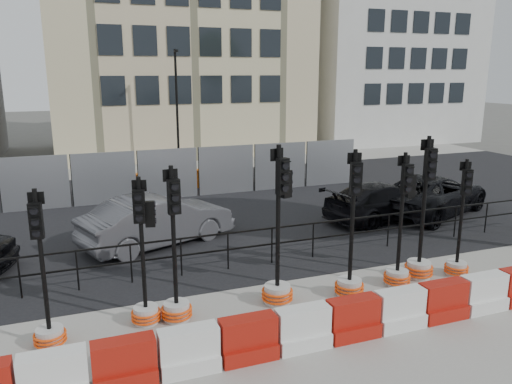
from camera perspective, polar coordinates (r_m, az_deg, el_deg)
name	(u,v)px	position (r m, az deg, el deg)	size (l,w,h in m)	color
ground	(291,281)	(12.25, 3.98, -10.12)	(120.00, 120.00, 0.00)	#51514C
sidewalk_near	(357,342)	(9.90, 11.52, -16.45)	(40.00, 6.00, 0.02)	gray
road	(212,208)	(18.48, -5.07, -1.85)	(40.00, 14.00, 0.03)	black
sidewalk_far	(166,166)	(27.05, -10.25, 2.92)	(40.00, 4.00, 0.02)	gray
building_cream	(174,3)	(33.11, -9.36, 20.50)	(15.00, 10.06, 18.00)	beige
building_white	(380,28)	(38.94, 14.03, 17.75)	(12.00, 9.06, 16.00)	silver
kerb_railing	(272,239)	(13.03, 1.83, -5.38)	(18.00, 0.04, 1.00)	black
heras_fencing	(182,177)	(20.77, -8.44, 1.76)	(14.33, 1.72, 2.00)	#999CA2
lamp_post_far	(177,106)	(25.75, -9.01, 9.65)	(0.12, 0.56, 6.00)	black
barrier_row	(353,320)	(9.88, 10.99, -14.14)	(13.60, 0.50, 0.80)	#BA0E11
traffic_signal_a	(48,316)	(10.04, -22.71, -12.93)	(0.59, 0.59, 2.99)	beige
traffic_signal_b	(145,290)	(10.27, -12.56, -10.93)	(0.59, 0.59, 3.01)	beige
traffic_signal_c	(176,290)	(10.30, -9.12, -11.03)	(0.63, 0.63, 3.20)	beige
traffic_signal_d	(278,268)	(10.82, 2.57, -8.62)	(0.69, 0.69, 3.49)	beige
traffic_signal_e	(350,268)	(11.38, 10.72, -8.49)	(0.66, 0.66, 3.34)	beige
traffic_signal_f	(399,255)	(12.17, 16.05, -6.96)	(0.63, 0.63, 3.18)	beige
traffic_signal_g	(420,250)	(12.77, 18.28, -6.32)	(0.69, 0.69, 3.49)	beige
traffic_signal_h	(458,253)	(13.27, 22.09, -6.43)	(0.58, 0.58, 2.93)	beige
car_b	(158,220)	(14.71, -11.16, -3.20)	(4.74, 3.06, 1.48)	#505055
car_c	(383,201)	(17.45, 14.27, -1.04)	(4.67, 2.63, 1.28)	black
car_d	(432,194)	(18.72, 19.43, -0.23)	(5.53, 4.09, 1.40)	black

